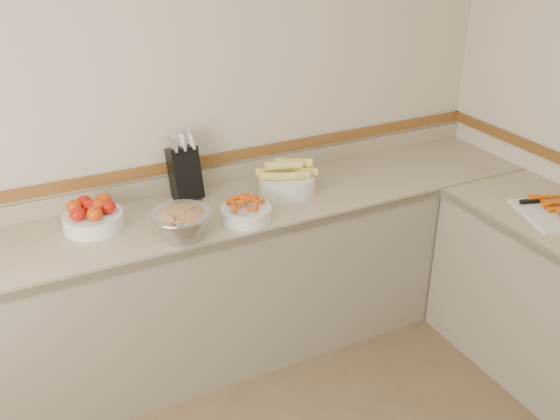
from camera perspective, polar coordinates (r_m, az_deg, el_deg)
name	(u,v)px	position (r m, az deg, el deg)	size (l,w,h in m)	color
back_wall	(165,122)	(3.35, -10.51, 7.88)	(4.00, 4.00, 0.00)	beige
counter_back	(195,289)	(3.44, -7.74, -7.14)	(4.00, 0.65, 1.08)	tan
knife_block	(185,172)	(3.36, -8.71, 3.49)	(0.15, 0.18, 0.36)	black
tomato_bowl	(93,216)	(3.17, -16.74, -0.54)	(0.29, 0.29, 0.14)	white
cherry_tomato_bowl	(246,211)	(3.13, -3.15, -0.06)	(0.26, 0.26, 0.14)	white
corn_bowl	(287,180)	(3.41, 0.64, 2.77)	(0.34, 0.31, 0.18)	white
rhubarb_bowl	(182,222)	(2.97, -8.99, -1.11)	(0.29, 0.29, 0.16)	#B2B2BA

